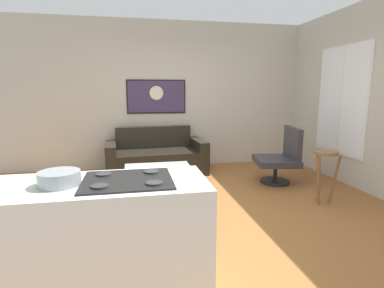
{
  "coord_description": "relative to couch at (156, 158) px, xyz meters",
  "views": [
    {
      "loc": [
        -0.77,
        -3.52,
        1.51
      ],
      "look_at": [
        0.1,
        0.9,
        0.7
      ],
      "focal_mm": 28.31,
      "sensor_mm": 36.0,
      "label": 1
    }
  ],
  "objects": [
    {
      "name": "kitchen_counter",
      "position": [
        -0.75,
        -3.39,
        0.17
      ],
      "size": [
        1.69,
        0.65,
        0.92
      ],
      "color": "white",
      "rests_on": "ground"
    },
    {
      "name": "coffee_table",
      "position": [
        -0.07,
        -1.25,
        0.11
      ],
      "size": [
        0.93,
        0.64,
        0.42
      ],
      "color": "silver",
      "rests_on": "ground"
    },
    {
      "name": "armchair",
      "position": [
        1.95,
        -1.0,
        0.15
      ],
      "size": [
        0.76,
        0.78,
        0.92
      ],
      "color": "black",
      "rests_on": "ground"
    },
    {
      "name": "bar_stool",
      "position": [
        2.08,
        -1.95,
        0.26
      ],
      "size": [
        0.36,
        0.35,
        0.71
      ],
      "color": "brown",
      "rests_on": "ground"
    },
    {
      "name": "window",
      "position": [
        2.96,
        -1.01,
        1.05
      ],
      "size": [
        0.03,
        1.19,
        1.77
      ],
      "color": "silver"
    },
    {
      "name": "wall_painting",
      "position": [
        0.07,
        0.47,
        1.1
      ],
      "size": [
        1.13,
        0.03,
        0.64
      ],
      "color": "black"
    },
    {
      "name": "couch",
      "position": [
        0.0,
        0.0,
        0.0
      ],
      "size": [
        1.83,
        0.95,
        0.83
      ],
      "color": "black",
      "rests_on": "ground"
    },
    {
      "name": "right_wall",
      "position": [
        3.0,
        -1.61,
        1.12
      ],
      "size": [
        0.05,
        6.4,
        2.8
      ],
      "primitive_type": "cube",
      "color": "#BBB6A8",
      "rests_on": "ground"
    },
    {
      "name": "ground",
      "position": [
        0.37,
        -1.91,
        -0.3
      ],
      "size": [
        6.4,
        6.4,
        0.04
      ],
      "primitive_type": "cube",
      "color": "#935A2C"
    },
    {
      "name": "mixing_bowl",
      "position": [
        -0.88,
        -3.41,
        0.66
      ],
      "size": [
        0.27,
        0.27,
        0.09
      ],
      "color": "#8D9499",
      "rests_on": "kitchen_counter"
    },
    {
      "name": "back_wall",
      "position": [
        0.37,
        0.51,
        1.12
      ],
      "size": [
        6.4,
        0.05,
        2.8
      ],
      "primitive_type": "cube",
      "color": "#BEB6A6",
      "rests_on": "ground"
    }
  ]
}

